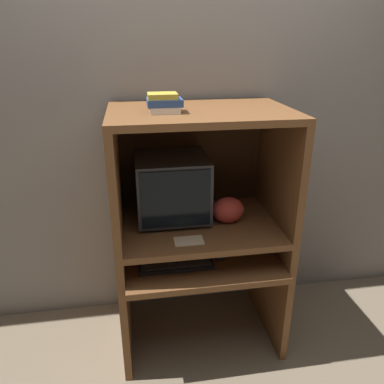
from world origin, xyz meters
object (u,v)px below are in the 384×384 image
mouse (221,257)px  snack_bag (228,210)px  keyboard (176,263)px  book_stack (164,103)px  crt_monitor (172,187)px

mouse → snack_bag: 0.27m
keyboard → mouse: 0.26m
snack_bag → book_stack: size_ratio=1.10×
mouse → book_stack: bearing=168.2°
crt_monitor → book_stack: size_ratio=2.40×
crt_monitor → keyboard: crt_monitor is taller
keyboard → mouse: bearing=3.7°
keyboard → mouse: size_ratio=6.04×
crt_monitor → book_stack: 0.53m
crt_monitor → snack_bag: size_ratio=2.19×
keyboard → snack_bag: 0.43m
crt_monitor → keyboard: bearing=-93.0°
crt_monitor → mouse: 0.49m
keyboard → book_stack: bearing=113.1°
keyboard → book_stack: size_ratio=2.44×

